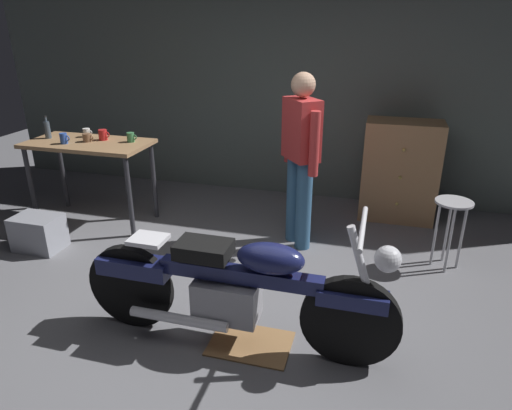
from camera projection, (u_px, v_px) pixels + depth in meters
The scene contains 15 objects.
ground_plane at pixel (225, 317), 3.45m from camera, with size 12.00×12.00×0.00m, color slate.
back_wall at pixel (300, 69), 5.35m from camera, with size 8.00×0.12×3.10m, color #56605B.
workbench at pixel (89, 152), 4.81m from camera, with size 1.30×0.64×0.90m.
motorcycle at pixel (236, 287), 3.01m from camera, with size 2.19×0.60×1.00m.
person_standing at pixel (301, 154), 4.24m from camera, with size 0.41×0.46×1.67m.
shop_stool at pixel (452, 216), 3.97m from camera, with size 0.32×0.32×0.64m.
wooden_dresser at pixel (400, 171), 4.98m from camera, with size 0.80×0.47×1.10m.
drip_tray at pixel (251, 343), 3.16m from camera, with size 0.56×0.40×0.01m, color olive.
storage_bin at pixel (39, 233), 4.42m from camera, with size 0.44×0.32×0.34m, color gray.
mug_white_ceramic at pixel (87, 133), 4.95m from camera, with size 0.11×0.08×0.09m.
mug_red_diner at pixel (103, 135), 4.81m from camera, with size 0.13×0.09×0.11m.
mug_brown_stoneware at pixel (87, 138), 4.76m from camera, with size 0.12×0.09×0.09m.
mug_green_speckled at pixel (131, 137), 4.74m from camera, with size 0.11×0.08×0.10m.
mug_blue_enamel at pixel (64, 138), 4.67m from camera, with size 0.11×0.07×0.11m.
bottle at pixel (47, 129), 4.87m from camera, with size 0.06×0.06×0.24m.
Camera 1 is at (0.99, -2.69, 2.10)m, focal length 31.90 mm.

